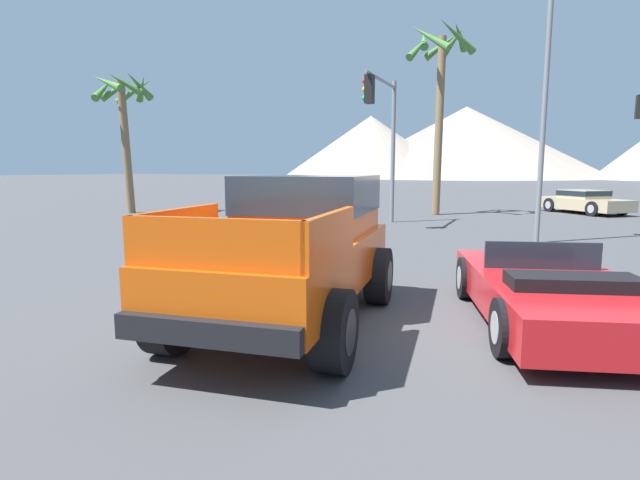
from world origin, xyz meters
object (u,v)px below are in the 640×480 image
object	(u,v)px
red_convertible_car	(551,294)
parked_car_blue	(337,190)
parked_car_dark	(330,194)
street_lamp_post	(547,67)
palm_tree_short	(440,74)
palm_tree_leaning	(124,107)
orange_pickup_truck	(298,240)
parked_car_tan	(584,201)
traffic_light_crosswalk	(383,121)

from	to	relation	value
red_convertible_car	parked_car_blue	xyz separation A→B (m)	(-13.52, 26.94, 0.15)
red_convertible_car	parked_car_dark	distance (m)	23.20
parked_car_dark	street_lamp_post	distance (m)	17.02
parked_car_blue	palm_tree_short	distance (m)	15.41
palm_tree_leaning	palm_tree_short	bearing A→B (deg)	19.83
palm_tree_leaning	parked_car_blue	bearing A→B (deg)	74.68
red_convertible_car	palm_tree_short	bearing A→B (deg)	89.30
orange_pickup_truck	red_convertible_car	world-z (taller)	orange_pickup_truck
parked_car_dark	palm_tree_short	xyz separation A→B (m)	(6.96, -4.37, 5.58)
parked_car_tan	traffic_light_crosswalk	size ratio (longest dim) A/B	0.80
parked_car_dark	parked_car_tan	size ratio (longest dim) A/B	1.07
orange_pickup_truck	palm_tree_leaning	world-z (taller)	palm_tree_leaning
orange_pickup_truck	street_lamp_post	world-z (taller)	street_lamp_post
red_convertible_car	parked_car_dark	bearing A→B (deg)	103.10
parked_car_dark	traffic_light_crosswalk	distance (m)	11.83
parked_car_tan	orange_pickup_truck	bearing A→B (deg)	35.79
orange_pickup_truck	parked_car_tan	world-z (taller)	orange_pickup_truck
street_lamp_post	palm_tree_short	world-z (taller)	palm_tree_short
red_convertible_car	traffic_light_crosswalk	distance (m)	12.27
parked_car_tan	parked_car_dark	bearing A→B (deg)	-44.19
red_convertible_car	parked_car_tan	world-z (taller)	parked_car_tan
orange_pickup_truck	parked_car_dark	size ratio (longest dim) A/B	1.06
parked_car_dark	palm_tree_leaning	xyz separation A→B (m)	(-6.53, -9.23, 4.27)
orange_pickup_truck	traffic_light_crosswalk	world-z (taller)	traffic_light_crosswalk
parked_car_dark	street_lamp_post	size ratio (longest dim) A/B	0.57
red_convertible_car	palm_tree_leaning	world-z (taller)	palm_tree_leaning
orange_pickup_truck	palm_tree_leaning	size ratio (longest dim) A/B	0.76
parked_car_blue	parked_car_dark	bearing A→B (deg)	41.83
parked_car_dark	traffic_light_crosswalk	world-z (taller)	traffic_light_crosswalk
red_convertible_car	palm_tree_short	size ratio (longest dim) A/B	0.54
orange_pickup_truck	traffic_light_crosswalk	size ratio (longest dim) A/B	0.91
parked_car_blue	palm_tree_short	size ratio (longest dim) A/B	0.58
traffic_light_crosswalk	palm_tree_leaning	world-z (taller)	palm_tree_leaning
orange_pickup_truck	parked_car_blue	xyz separation A→B (m)	(-10.28, 27.95, -0.52)
parked_car_blue	palm_tree_short	world-z (taller)	palm_tree_short
red_convertible_car	parked_car_tan	size ratio (longest dim) A/B	1.04
orange_pickup_truck	parked_car_tan	bearing A→B (deg)	68.60
orange_pickup_truck	red_convertible_car	bearing A→B (deg)	10.22
orange_pickup_truck	palm_tree_short	distance (m)	17.66
traffic_light_crosswalk	red_convertible_car	bearing A→B (deg)	27.16
parked_car_blue	parked_car_tan	distance (m)	17.23
parked_car_blue	palm_tree_leaning	bearing A→B (deg)	8.66
street_lamp_post	palm_tree_leaning	xyz separation A→B (m)	(-17.74, 2.87, 0.09)
parked_car_dark	palm_tree_short	distance (m)	9.93
street_lamp_post	parked_car_dark	bearing A→B (deg)	132.81
parked_car_dark	traffic_light_crosswalk	xyz separation A→B (m)	(5.97, -9.72, 3.14)
traffic_light_crosswalk	palm_tree_short	xyz separation A→B (m)	(0.98, 5.35, 2.44)
parked_car_blue	palm_tree_leaning	size ratio (longest dim) A/B	0.75
palm_tree_short	orange_pickup_truck	bearing A→B (deg)	-86.06
red_convertible_car	parked_car_tan	xyz separation A→B (m)	(1.90, 19.25, 0.14)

